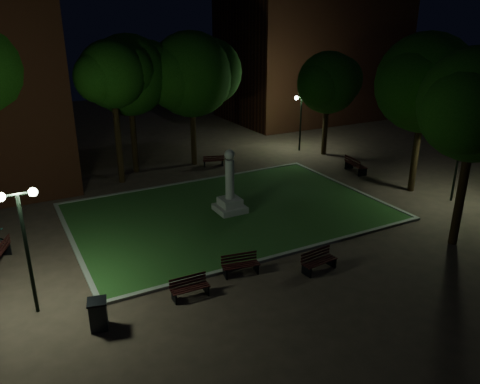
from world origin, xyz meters
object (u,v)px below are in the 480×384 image
object	(u,v)px
monument	(230,195)
bench_west_near	(190,288)
bench_near_left	(240,265)
bench_far_side	(213,161)
bench_near_right	(318,261)
bench_right_side	(355,165)
trash_bin	(98,314)

from	to	relation	value
monument	bench_west_near	xyz separation A→B (m)	(-4.69, -6.03, -0.60)
bench_near_left	bench_far_side	xyz separation A→B (m)	(4.99, 12.96, -0.02)
monument	bench_near_right	xyz separation A→B (m)	(0.41, -6.69, -0.57)
bench_right_side	trash_bin	size ratio (longest dim) A/B	1.82
bench_near_left	bench_right_side	distance (m)	14.40
monument	bench_right_side	distance (m)	10.13
bench_west_near	monument	bearing A→B (deg)	53.69
bench_far_side	trash_bin	bearing A→B (deg)	70.30
monument	bench_west_near	distance (m)	7.66
bench_near_left	bench_near_right	xyz separation A→B (m)	(2.78, -1.20, 0.01)
trash_bin	monument	bearing A→B (deg)	38.71
bench_near_right	bench_west_near	distance (m)	5.14
monument	bench_near_right	world-z (taller)	monument
monument	bench_near_left	bearing A→B (deg)	-113.37
monument	bench_far_side	bearing A→B (deg)	70.71
trash_bin	bench_far_side	bearing A→B (deg)	52.71
bench_west_near	bench_near_left	bearing A→B (deg)	14.76
bench_near_left	trash_bin	distance (m)	5.58
bench_near_left	trash_bin	world-z (taller)	trash_bin
monument	bench_west_near	world-z (taller)	monument
monument	trash_bin	world-z (taller)	monument
bench_near_right	bench_west_near	bearing A→B (deg)	166.83
bench_near_left	bench_west_near	world-z (taller)	bench_near_left
trash_bin	bench_west_near	bearing A→B (deg)	5.09
monument	bench_right_side	bearing A→B (deg)	11.60
bench_right_side	bench_far_side	bearing A→B (deg)	62.57
monument	bench_right_side	xyz separation A→B (m)	(9.91, 2.03, -0.50)
bench_far_side	trash_bin	xyz separation A→B (m)	(-10.50, -13.79, 0.16)
bench_west_near	trash_bin	bearing A→B (deg)	-173.40
monument	bench_far_side	distance (m)	7.93
bench_near_left	bench_right_side	bearing A→B (deg)	41.47
bench_near_left	bench_far_side	world-z (taller)	bench_near_left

